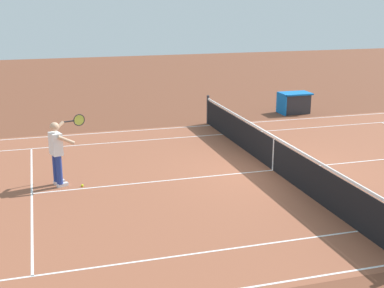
{
  "coord_description": "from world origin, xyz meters",
  "views": [
    {
      "loc": [
        6.07,
        12.68,
        4.62
      ],
      "look_at": [
        2.3,
        -0.12,
        0.9
      ],
      "focal_mm": 49.53,
      "sensor_mm": 36.0,
      "label": 1
    }
  ],
  "objects_px": {
    "tennis_ball": "(82,185)",
    "equipment_cart_tarped": "(294,103)",
    "tennis_net": "(274,153)",
    "tennis_player_near": "(57,150)"
  },
  "relations": [
    {
      "from": "tennis_net",
      "to": "tennis_player_near",
      "type": "xyz_separation_m",
      "value": [
        5.71,
        -0.43,
        0.44
      ]
    },
    {
      "from": "tennis_ball",
      "to": "equipment_cart_tarped",
      "type": "distance_m",
      "value": 11.18
    },
    {
      "from": "tennis_player_near",
      "to": "equipment_cart_tarped",
      "type": "height_order",
      "value": "tennis_player_near"
    },
    {
      "from": "tennis_player_near",
      "to": "equipment_cart_tarped",
      "type": "distance_m",
      "value": 11.48
    },
    {
      "from": "tennis_net",
      "to": "equipment_cart_tarped",
      "type": "bearing_deg",
      "value": -121.05
    },
    {
      "from": "tennis_net",
      "to": "equipment_cart_tarped",
      "type": "xyz_separation_m",
      "value": [
        -3.97,
        -6.58,
        -0.05
      ]
    },
    {
      "from": "tennis_ball",
      "to": "equipment_cart_tarped",
      "type": "relative_size",
      "value": 0.05
    },
    {
      "from": "tennis_net",
      "to": "tennis_player_near",
      "type": "height_order",
      "value": "tennis_player_near"
    },
    {
      "from": "tennis_player_near",
      "to": "equipment_cart_tarped",
      "type": "relative_size",
      "value": 1.36
    },
    {
      "from": "tennis_ball",
      "to": "tennis_player_near",
      "type": "bearing_deg",
      "value": -27.54
    }
  ]
}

